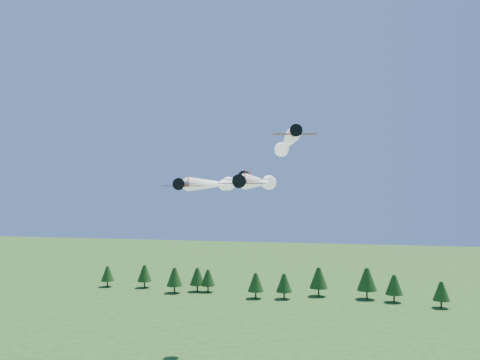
% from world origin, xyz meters
% --- Properties ---
extents(plane_lead, '(9.83, 59.92, 3.70)m').
position_xyz_m(plane_lead, '(-1.37, 23.37, 43.17)').
color(plane_lead, black).
rests_on(plane_lead, ground).
extents(plane_left, '(9.93, 57.71, 3.70)m').
position_xyz_m(plane_left, '(-13.62, 30.39, 42.76)').
color(plane_left, black).
rests_on(plane_left, ground).
extents(plane_right, '(13.49, 50.35, 3.70)m').
position_xyz_m(plane_right, '(3.40, 28.28, 51.60)').
color(plane_right, black).
rests_on(plane_right, ground).
extents(plane_slot, '(8.31, 9.03, 2.92)m').
position_xyz_m(plane_slot, '(-1.37, 7.55, 44.03)').
color(plane_slot, black).
rests_on(plane_slot, ground).
extents(treeline, '(173.40, 19.08, 11.56)m').
position_xyz_m(treeline, '(3.60, 111.46, 6.36)').
color(treeline, '#382314').
rests_on(treeline, ground).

